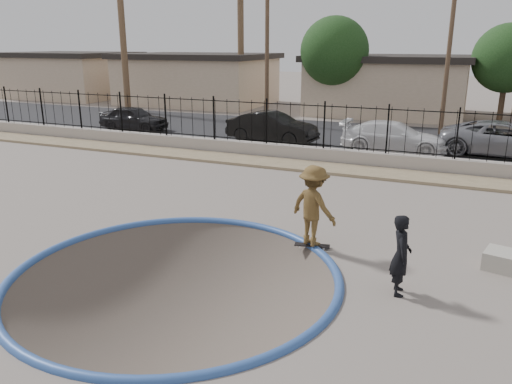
{
  "coord_description": "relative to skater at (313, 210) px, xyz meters",
  "views": [
    {
      "loc": [
        5.32,
        -9.12,
        4.73
      ],
      "look_at": [
        0.56,
        2.0,
        1.09
      ],
      "focal_mm": 35.0,
      "sensor_mm": 36.0,
      "label": 1
    }
  ],
  "objects": [
    {
      "name": "coping_ring",
      "position": [
        -2.2,
        -2.6,
        -0.96
      ],
      "size": [
        7.04,
        7.04,
        0.2
      ],
      "primitive_type": "torus",
      "color": "#2D5095",
      "rests_on": "ground"
    },
    {
      "name": "videographer",
      "position": [
        2.21,
        -1.51,
        -0.15
      ],
      "size": [
        0.51,
        0.66,
        1.62
      ],
      "primitive_type": "imported",
      "rotation": [
        0.0,
        0.0,
        1.79
      ],
      "color": "black",
      "rests_on": "ground"
    },
    {
      "name": "car_d",
      "position": [
        4.66,
        12.82,
        -0.19
      ],
      "size": [
        5.39,
        2.68,
        1.47
      ],
      "primitive_type": "imported",
      "rotation": [
        0.0,
        0.0,
        1.52
      ],
      "color": "gray",
      "rests_on": "street"
    },
    {
      "name": "utility_pole_mid",
      "position": [
        1.8,
        17.4,
        3.99
      ],
      "size": [
        1.7,
        0.24,
        9.5
      ],
      "color": "#473323",
      "rests_on": "ground"
    },
    {
      "name": "car_a",
      "position": [
        -14.03,
        12.09,
        -0.27
      ],
      "size": [
        3.91,
        1.64,
        1.32
      ],
      "primitive_type": "imported",
      "rotation": [
        0.0,
        0.0,
        1.59
      ],
      "color": "black",
      "rests_on": "street"
    },
    {
      "name": "ground",
      "position": [
        -2.2,
        10.4,
        -2.06
      ],
      "size": [
        120.0,
        120.0,
        2.2
      ],
      "primitive_type": "cube",
      "color": "slate",
      "rests_on": "ground"
    },
    {
      "name": "palm_mid",
      "position": [
        -12.2,
        22.4,
        5.72
      ],
      "size": [
        2.3,
        2.3,
        9.3
      ],
      "color": "brown",
      "rests_on": "ground"
    },
    {
      "name": "street_tree_left",
      "position": [
        -5.2,
        21.4,
        3.23
      ],
      "size": [
        4.32,
        4.32,
        6.36
      ],
      "color": "#473323",
      "rests_on": "ground"
    },
    {
      "name": "house_west",
      "position": [
        -17.2,
        24.9,
        1.01
      ],
      "size": [
        11.6,
        8.6,
        3.9
      ],
      "color": "tan",
      "rests_on": "ground"
    },
    {
      "name": "car_b",
      "position": [
        -5.66,
        11.8,
        -0.2
      ],
      "size": [
        4.56,
        1.94,
        1.46
      ],
      "primitive_type": "imported",
      "rotation": [
        0.0,
        0.0,
        1.48
      ],
      "color": "black",
      "rests_on": "street"
    },
    {
      "name": "house_west_far",
      "position": [
        -30.2,
        24.9,
        1.01
      ],
      "size": [
        10.6,
        8.6,
        3.9
      ],
      "color": "tan",
      "rests_on": "ground"
    },
    {
      "name": "car_c",
      "position": [
        0.15,
        11.8,
        -0.26
      ],
      "size": [
        4.64,
        1.93,
        1.34
      ],
      "primitive_type": "imported",
      "rotation": [
        0.0,
        0.0,
        1.58
      ],
      "color": "silver",
      "rests_on": "street"
    },
    {
      "name": "bowl_pit",
      "position": [
        -2.2,
        -2.6,
        -0.96
      ],
      "size": [
        6.84,
        6.84,
        1.8
      ],
      "primitive_type": null,
      "color": "#473E36",
      "rests_on": "ground"
    },
    {
      "name": "utility_pole_left",
      "position": [
        -8.2,
        17.4,
        3.74
      ],
      "size": [
        1.7,
        0.24,
        9.0
      ],
      "color": "#473323",
      "rests_on": "ground"
    },
    {
      "name": "rock_strip",
      "position": [
        -2.2,
        7.6,
        -0.91
      ],
      "size": [
        42.0,
        1.6,
        0.11
      ],
      "primitive_type": "cube",
      "color": "tan",
      "rests_on": "ground"
    },
    {
      "name": "fence",
      "position": [
        -2.2,
        8.7,
        0.54
      ],
      "size": [
        40.0,
        0.04,
        1.8
      ],
      "color": "black",
      "rests_on": "retaining_wall"
    },
    {
      "name": "retaining_wall",
      "position": [
        -2.2,
        8.7,
        -0.66
      ],
      "size": [
        42.0,
        0.45,
        0.6
      ],
      "primitive_type": "cube",
      "color": "#9D938A",
      "rests_on": "ground"
    },
    {
      "name": "street",
      "position": [
        -2.2,
        15.4,
        -0.95
      ],
      "size": [
        90.0,
        8.0,
        0.04
      ],
      "primitive_type": "cube",
      "color": "black",
      "rests_on": "ground"
    },
    {
      "name": "house_center",
      "position": [
        -2.2,
        24.9,
        1.01
      ],
      "size": [
        10.6,
        8.6,
        3.9
      ],
      "color": "tan",
      "rests_on": "ground"
    },
    {
      "name": "street_tree_mid",
      "position": [
        4.8,
        22.4,
        2.87
      ],
      "size": [
        3.96,
        3.96,
        5.83
      ],
      "color": "#473323",
      "rests_on": "ground"
    },
    {
      "name": "skateboard",
      "position": [
        -0.0,
        0.0,
        -0.9
      ],
      "size": [
        0.87,
        0.38,
        0.07
      ],
      "rotation": [
        0.0,
        0.0,
        0.21
      ],
      "color": "black",
      "rests_on": "ground"
    },
    {
      "name": "skater",
      "position": [
        0.0,
        0.0,
        0.0
      ],
      "size": [
        1.43,
        1.16,
        1.93
      ],
      "primitive_type": "imported",
      "rotation": [
        0.0,
        0.0,
        2.73
      ],
      "color": "brown",
      "rests_on": "ground"
    }
  ]
}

